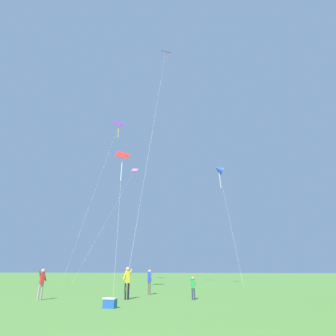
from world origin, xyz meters
name	(u,v)px	position (x,y,z in m)	size (l,w,h in m)	color
kite_blue_delta	(219,169)	(0.94, 31.12, 14.35)	(2.76, 7.12, 15.17)	blue
kite_pink_low	(132,176)	(-15.15, 40.53, 17.71)	(4.00, 12.09, 19.70)	pink
kite_red_high	(122,161)	(-8.13, 19.81, 11.93)	(3.81, 7.75, 13.34)	red
kite_black_large	(164,62)	(-4.44, 22.24, 25.79)	(1.30, 11.49, 28.72)	black
kite_purple_streamer	(118,129)	(-17.53, 38.14, 26.52)	(1.76, 12.25, 28.71)	purple
person_child_small	(193,286)	(-0.34, 13.60, 0.76)	(0.36, 0.29, 1.26)	#2D3351
person_foreground_watcher	(127,280)	(-4.23, 12.83, 1.10)	(0.52, 0.43, 1.82)	black
person_near_tree	(42,281)	(-9.00, 11.25, 1.03)	(0.33, 0.52, 1.72)	gray
person_far_back	(149,279)	(-3.94, 16.42, 1.01)	(0.45, 0.42, 1.68)	#665B4C
picnic_cooler	(110,303)	(-3.49, 8.90, 0.22)	(0.60, 0.40, 0.44)	#2351B2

